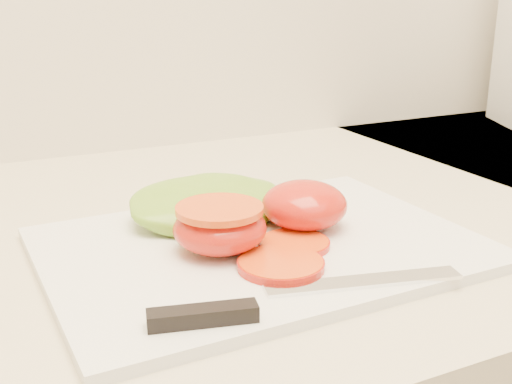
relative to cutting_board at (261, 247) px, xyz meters
name	(u,v)px	position (x,y,z in m)	size (l,w,h in m)	color
cutting_board	(261,247)	(0.00, 0.00, 0.00)	(0.38, 0.28, 0.01)	silver
tomato_half_dome	(304,205)	(0.05, 0.02, 0.03)	(0.08, 0.08, 0.05)	red
tomato_half_cut	(220,226)	(-0.04, 0.00, 0.03)	(0.08, 0.08, 0.04)	red
tomato_slice_0	(281,264)	(-0.01, -0.06, 0.01)	(0.07, 0.07, 0.01)	orange
tomato_slice_1	(294,243)	(0.02, -0.02, 0.01)	(0.06, 0.06, 0.01)	orange
lettuce_leaf_0	(210,203)	(-0.02, 0.08, 0.02)	(0.17, 0.11, 0.03)	#71A72C
knife	(271,301)	(-0.05, -0.11, 0.01)	(0.26, 0.06, 0.01)	silver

